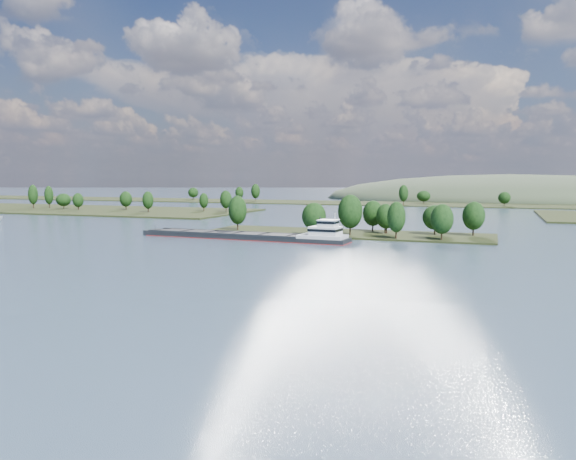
% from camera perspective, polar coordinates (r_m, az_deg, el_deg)
% --- Properties ---
extents(ground, '(1800.00, 1800.00, 0.00)m').
position_cam_1_polar(ground, '(140.24, -0.30, -2.85)').
color(ground, '#3C5368').
rests_on(ground, ground).
extents(tree_island, '(100.00, 30.20, 14.89)m').
position_cam_1_polar(tree_island, '(194.14, 7.54, 0.68)').
color(tree_island, black).
rests_on(tree_island, ground).
extents(left_bank, '(300.00, 80.00, 16.03)m').
position_cam_1_polar(left_bank, '(388.06, -25.52, 2.10)').
color(left_bank, black).
rests_on(left_bank, ground).
extents(back_shoreline, '(900.00, 60.00, 15.03)m').
position_cam_1_polar(back_shoreline, '(412.15, 14.64, 2.58)').
color(back_shoreline, black).
rests_on(back_shoreline, ground).
extents(hill_west, '(320.00, 160.00, 44.00)m').
position_cam_1_polar(hill_west, '(510.41, 21.56, 2.83)').
color(hill_west, '#394731').
rests_on(hill_west, ground).
extents(cargo_barge, '(72.96, 13.00, 9.81)m').
position_cam_1_polar(cargo_barge, '(181.20, -3.32, -0.57)').
color(cargo_barge, black).
rests_on(cargo_barge, ground).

